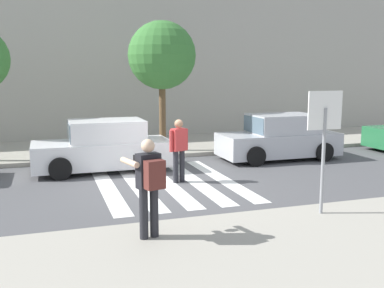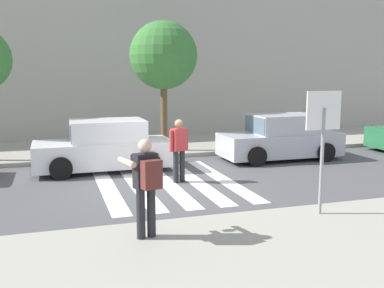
{
  "view_description": "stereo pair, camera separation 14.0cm",
  "coord_description": "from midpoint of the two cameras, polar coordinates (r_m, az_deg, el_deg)",
  "views": [
    {
      "loc": [
        -3.06,
        -11.31,
        2.96
      ],
      "look_at": [
        0.6,
        -0.2,
        1.1
      ],
      "focal_mm": 42.0,
      "sensor_mm": 36.0,
      "label": 1
    },
    {
      "loc": [
        -2.92,
        -11.35,
        2.96
      ],
      "look_at": [
        0.6,
        -0.2,
        1.1
      ],
      "focal_mm": 42.0,
      "sensor_mm": 36.0,
      "label": 2
    }
  ],
  "objects": [
    {
      "name": "ground_plane",
      "position": [
        12.09,
        -2.68,
        -5.15
      ],
      "size": [
        120.0,
        120.0,
        0.0
      ],
      "primitive_type": "plane",
      "color": "#4C4C4F"
    },
    {
      "name": "sidewalk_near",
      "position": [
        6.61,
        11.93,
        -17.12
      ],
      "size": [
        60.0,
        6.0,
        0.14
      ],
      "primitive_type": "cube",
      "color": "#9E998C",
      "rests_on": "ground"
    },
    {
      "name": "sidewalk_far",
      "position": [
        17.82,
        -7.64,
        -0.37
      ],
      "size": [
        60.0,
        4.8,
        0.14
      ],
      "primitive_type": "cube",
      "color": "#9E998C",
      "rests_on": "ground"
    },
    {
      "name": "building_facade_far",
      "position": [
        21.94,
        -9.84,
        9.95
      ],
      "size": [
        56.0,
        4.0,
        6.72
      ],
      "primitive_type": "cube",
      "color": "#ADA89E",
      "rests_on": "ground"
    },
    {
      "name": "crosswalk_stripe_0",
      "position": [
        11.99,
        -10.37,
        -5.39
      ],
      "size": [
        0.44,
        5.2,
        0.01
      ],
      "primitive_type": "cube",
      "color": "silver",
      "rests_on": "ground"
    },
    {
      "name": "crosswalk_stripe_1",
      "position": [
        12.1,
        -6.6,
        -5.16
      ],
      "size": [
        0.44,
        5.2,
        0.01
      ],
      "primitive_type": "cube",
      "color": "silver",
      "rests_on": "ground"
    },
    {
      "name": "crosswalk_stripe_2",
      "position": [
        12.27,
        -2.92,
        -4.91
      ],
      "size": [
        0.44,
        5.2,
        0.01
      ],
      "primitive_type": "cube",
      "color": "silver",
      "rests_on": "ground"
    },
    {
      "name": "crosswalk_stripe_3",
      "position": [
        12.49,
        0.65,
        -4.65
      ],
      "size": [
        0.44,
        5.2,
        0.01
      ],
      "primitive_type": "cube",
      "color": "silver",
      "rests_on": "ground"
    },
    {
      "name": "crosswalk_stripe_4",
      "position": [
        12.76,
        4.07,
        -4.38
      ],
      "size": [
        0.44,
        5.2,
        0.01
      ],
      "primitive_type": "cube",
      "color": "silver",
      "rests_on": "ground"
    },
    {
      "name": "stop_sign",
      "position": [
        9.22,
        16.72,
        2.28
      ],
      "size": [
        0.76,
        0.08,
        2.47
      ],
      "color": "gray",
      "rests_on": "sidewalk_near"
    },
    {
      "name": "photographer_with_backpack",
      "position": [
        7.65,
        -5.32,
        -4.55
      ],
      "size": [
        0.7,
        0.92,
        1.72
      ],
      "color": "#232328",
      "rests_on": "sidewalk_near"
    },
    {
      "name": "pedestrian_crossing",
      "position": [
        12.13,
        -1.34,
        -0.39
      ],
      "size": [
        0.56,
        0.34,
        1.72
      ],
      "color": "#232328",
      "rests_on": "ground"
    },
    {
      "name": "parked_car_white",
      "position": [
        13.9,
        -10.78,
        -0.37
      ],
      "size": [
        4.1,
        1.92,
        1.55
      ],
      "color": "white",
      "rests_on": "ground"
    },
    {
      "name": "parked_car_silver",
      "position": [
        15.76,
        11.47,
        0.71
      ],
      "size": [
        4.1,
        1.92,
        1.55
      ],
      "color": "#B7BABF",
      "rests_on": "ground"
    },
    {
      "name": "street_tree_center",
      "position": [
        16.3,
        -3.4,
        11.12
      ],
      "size": [
        2.43,
        2.43,
        4.65
      ],
      "color": "brown",
      "rests_on": "sidewalk_far"
    }
  ]
}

